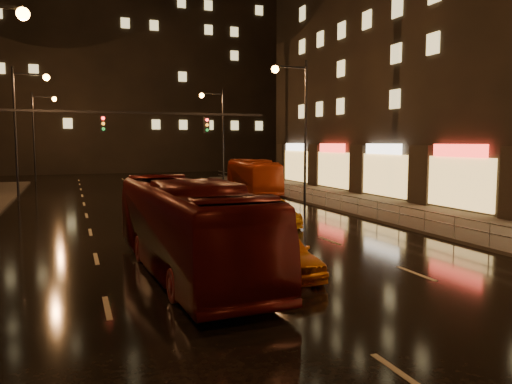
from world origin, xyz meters
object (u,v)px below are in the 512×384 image
bus_red (187,226)px  taxi_near (279,253)px  bus_curb (253,176)px  taxi_far (273,211)px

bus_red → taxi_near: (2.78, -1.36, -0.83)m
bus_curb → taxi_far: bus_curb is taller
taxi_far → taxi_near: bearing=-108.1°
taxi_near → taxi_far: size_ratio=0.91×
bus_red → taxi_far: bearing=48.9°
bus_red → taxi_far: bus_red is taller
bus_curb → taxi_near: bus_curb is taller
taxi_near → taxi_far: taxi_near is taller
taxi_near → taxi_far: bearing=68.6°
bus_curb → taxi_near: 26.95m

